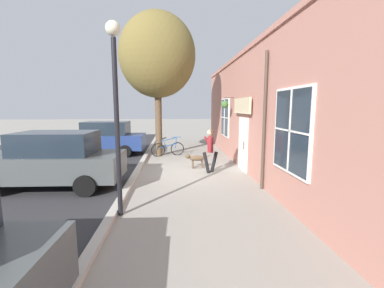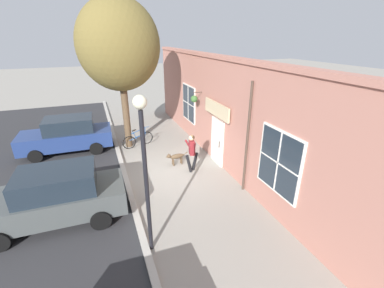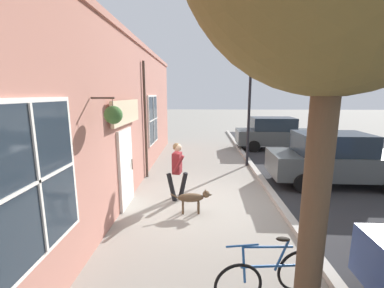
% 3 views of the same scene
% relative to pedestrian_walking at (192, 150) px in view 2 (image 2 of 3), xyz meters
% --- Properties ---
extents(ground_plane, '(90.00, 90.00, 0.00)m').
position_rel_pedestrian_walking_xyz_m(ground_plane, '(0.81, -0.29, -1.00)').
color(ground_plane, gray).
extents(curb_and_road, '(10.10, 28.00, 0.12)m').
position_rel_pedestrian_walking_xyz_m(curb_and_road, '(6.65, -0.29, -0.99)').
color(curb_and_road, '#B2ADA3').
rests_on(curb_and_road, ground_plane).
extents(storefront_facade, '(0.95, 18.00, 4.73)m').
position_rel_pedestrian_walking_xyz_m(storefront_facade, '(-1.53, -0.28, 1.37)').
color(storefront_facade, '#B27566').
rests_on(storefront_facade, ground_plane).
extents(pedestrian_walking, '(0.62, 0.60, 1.67)m').
position_rel_pedestrian_walking_xyz_m(pedestrian_walking, '(0.00, 0.00, 0.00)').
color(pedestrian_walking, black).
rests_on(pedestrian_walking, ground_plane).
extents(dog_on_leash, '(1.07, 0.29, 0.62)m').
position_rel_pedestrian_walking_xyz_m(dog_on_leash, '(0.47, -0.80, -0.60)').
color(dog_on_leash, brown).
rests_on(dog_on_leash, ground_plane).
extents(street_tree_by_curb, '(3.80, 3.42, 7.14)m').
position_rel_pedestrian_walking_xyz_m(street_tree_by_curb, '(2.12, -3.74, 3.93)').
color(street_tree_by_curb, brown).
rests_on(street_tree_by_curb, ground_plane).
extents(leaning_bicycle, '(1.68, 0.49, 1.00)m').
position_rel_pedestrian_walking_xyz_m(leaning_bicycle, '(1.69, -3.57, -0.62)').
color(leaning_bicycle, black).
rests_on(leaning_bicycle, ground_plane).
extents(parked_car_nearest_curb, '(4.35, 2.03, 1.75)m').
position_rel_pedestrian_walking_xyz_m(parked_car_nearest_curb, '(5.06, -4.19, -0.12)').
color(parked_car_nearest_curb, navy).
rests_on(parked_car_nearest_curb, ground_plane).
extents(parked_car_mid_block, '(4.35, 2.03, 1.75)m').
position_rel_pedestrian_walking_xyz_m(parked_car_mid_block, '(5.13, 1.49, -0.12)').
color(parked_car_mid_block, '#474C4C').
rests_on(parked_car_mid_block, ground_plane).
extents(street_lamp, '(0.32, 0.32, 4.31)m').
position_rel_pedestrian_walking_xyz_m(street_lamp, '(2.64, 3.74, 1.86)').
color(street_lamp, black).
rests_on(street_lamp, ground_plane).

